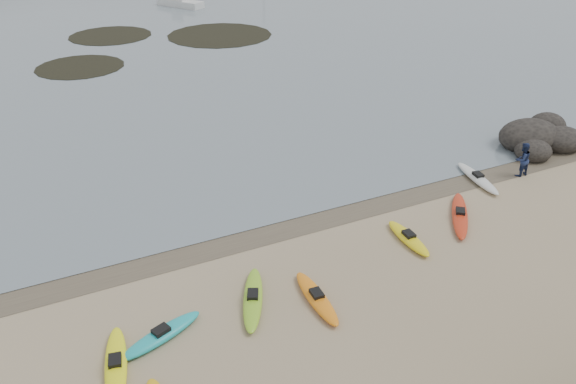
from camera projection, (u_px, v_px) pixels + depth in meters
ground at (288, 221)px, 25.62m from camera, size 600.00×600.00×0.00m
wet_sand at (291, 224)px, 25.38m from camera, size 60.00×60.00×0.00m
kayaks at (324, 275)px, 21.83m from camera, size 20.63×10.68×0.34m
person_east at (522, 159)px, 29.09m from camera, size 0.90×0.70×1.84m
rock_cluster at (539, 141)px, 32.73m from camera, size 5.40×3.99×1.89m
kelp_mats at (159, 42)px, 53.60m from camera, size 22.85×17.30×0.04m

